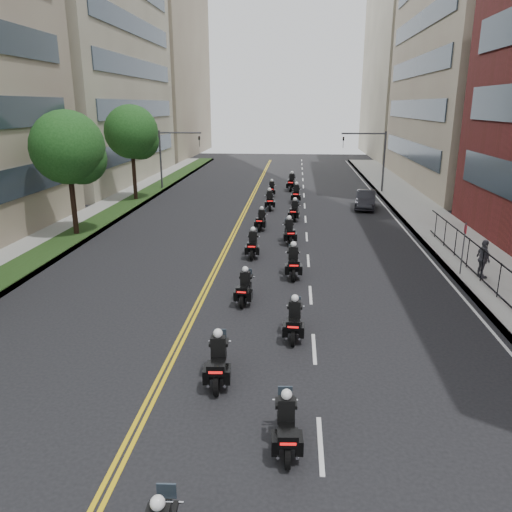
{
  "coord_description": "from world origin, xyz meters",
  "views": [
    {
      "loc": [
        2.46,
        -5.33,
        7.9
      ],
      "look_at": [
        0.86,
        14.6,
        1.83
      ],
      "focal_mm": 35.0,
      "sensor_mm": 36.0,
      "label": 1
    }
  ],
  "objects": [
    {
      "name": "motorcycle_4",
      "position": [
        0.45,
        13.95,
        0.61
      ],
      "size": [
        0.52,
        2.08,
        1.54
      ],
      "rotation": [
        0.0,
        0.0,
        -0.06
      ],
      "color": "black",
      "rests_on": "ground"
    },
    {
      "name": "motorcycle_7",
      "position": [
        2.12,
        23.4,
        0.66
      ],
      "size": [
        0.67,
        2.24,
        1.66
      ],
      "rotation": [
        0.0,
        0.0,
        0.13
      ],
      "color": "black",
      "rests_on": "ground"
    },
    {
      "name": "sidewalk_left",
      "position": [
        -12.0,
        25.0,
        0.07
      ],
      "size": [
        4.0,
        90.0,
        0.15
      ],
      "primitive_type": "cube",
      "color": "gray",
      "rests_on": "ground"
    },
    {
      "name": "motorcycle_13",
      "position": [
        2.03,
        42.54,
        0.73
      ],
      "size": [
        0.68,
        2.52,
        1.86
      ],
      "rotation": [
        0.0,
        0.0,
        -0.09
      ],
      "color": "black",
      "rests_on": "ground"
    },
    {
      "name": "building_right_tan",
      "position": [
        21.48,
        48.0,
        15.0
      ],
      "size": [
        15.11,
        28.0,
        30.0
      ],
      "color": "gray",
      "rests_on": "ground"
    },
    {
      "name": "building_right_far",
      "position": [
        21.5,
        78.0,
        13.0
      ],
      "size": [
        15.0,
        28.0,
        26.0
      ],
      "primitive_type": "cube",
      "color": "gray",
      "rests_on": "ground"
    },
    {
      "name": "motorcycle_1",
      "position": [
        2.37,
        4.81,
        0.6
      ],
      "size": [
        0.53,
        2.06,
        1.52
      ],
      "rotation": [
        0.0,
        0.0,
        0.07
      ],
      "color": "black",
      "rests_on": "ground"
    },
    {
      "name": "motorcycle_5",
      "position": [
        2.41,
        17.38,
        0.68
      ],
      "size": [
        0.55,
        2.32,
        1.71
      ],
      "rotation": [
        0.0,
        0.0,
        0.04
      ],
      "color": "black",
      "rests_on": "ground"
    },
    {
      "name": "grass_strip",
      "position": [
        -11.2,
        25.0,
        0.17
      ],
      "size": [
        2.0,
        90.0,
        0.04
      ],
      "primitive_type": "cube",
      "color": "#1F3714",
      "rests_on": "sidewalk_left"
    },
    {
      "name": "motorcycle_12",
      "position": [
        0.28,
        39.27,
        0.61
      ],
      "size": [
        0.48,
        2.09,
        1.55
      ],
      "rotation": [
        0.0,
        0.0,
        -0.01
      ],
      "color": "black",
      "rests_on": "ground"
    },
    {
      "name": "motorcycle_3",
      "position": [
        2.51,
        10.84,
        0.62
      ],
      "size": [
        0.51,
        2.12,
        1.56
      ],
      "rotation": [
        0.0,
        0.0,
        -0.05
      ],
      "color": "black",
      "rests_on": "ground"
    },
    {
      "name": "motorcycle_2",
      "position": [
        0.3,
        7.67,
        0.65
      ],
      "size": [
        0.58,
        2.24,
        1.65
      ],
      "rotation": [
        0.0,
        0.0,
        0.07
      ],
      "color": "black",
      "rests_on": "ground"
    },
    {
      "name": "street_trees",
      "position": [
        -11.05,
        18.61,
        5.13
      ],
      "size": [
        4.4,
        38.4,
        7.98
      ],
      "color": "black",
      "rests_on": "ground"
    },
    {
      "name": "motorcycle_10",
      "position": [
        0.42,
        33.25,
        0.68
      ],
      "size": [
        0.63,
        2.32,
        1.71
      ],
      "rotation": [
        0.0,
        0.0,
        0.09
      ],
      "color": "black",
      "rests_on": "ground"
    },
    {
      "name": "motorcycle_6",
      "position": [
        0.21,
        20.49,
        0.65
      ],
      "size": [
        0.51,
        2.22,
        1.64
      ],
      "rotation": [
        0.0,
        0.0,
        0.01
      ],
      "color": "black",
      "rests_on": "ground"
    },
    {
      "name": "motorcycle_11",
      "position": [
        2.49,
        36.41,
        0.69
      ],
      "size": [
        0.56,
        2.36,
        1.74
      ],
      "rotation": [
        0.0,
        0.0,
        -0.04
      ],
      "color": "black",
      "rests_on": "ground"
    },
    {
      "name": "building_left_far",
      "position": [
        -22.0,
        78.0,
        13.0
      ],
      "size": [
        16.0,
        28.0,
        26.0
      ],
      "primitive_type": "cube",
      "color": "gray",
      "rests_on": "ground"
    },
    {
      "name": "pedestrian_c",
      "position": [
        11.2,
        17.5,
        1.06
      ],
      "size": [
        0.6,
        1.13,
        1.83
      ],
      "primitive_type": "imported",
      "rotation": [
        0.0,
        0.0,
        1.72
      ],
      "color": "#47474F",
      "rests_on": "sidewalk_right"
    },
    {
      "name": "traffic_signal_left",
      "position": [
        -9.54,
        42.0,
        3.7
      ],
      "size": [
        4.09,
        0.2,
        5.6
      ],
      "color": "#3F3F44",
      "rests_on": "ground"
    },
    {
      "name": "traffic_signal_right",
      "position": [
        9.54,
        42.0,
        3.7
      ],
      "size": [
        4.09,
        0.2,
        5.6
      ],
      "color": "#3F3F44",
      "rests_on": "ground"
    },
    {
      "name": "sidewalk_right",
      "position": [
        12.0,
        25.0,
        0.07
      ],
      "size": [
        4.0,
        90.0,
        0.15
      ],
      "primitive_type": "cube",
      "color": "gray",
      "rests_on": "ground"
    },
    {
      "name": "parked_sedan",
      "position": [
        8.0,
        34.37,
        0.71
      ],
      "size": [
        2.16,
        4.46,
        1.41
      ],
      "primitive_type": "imported",
      "rotation": [
        0.0,
        0.0,
        -0.16
      ],
      "color": "black",
      "rests_on": "ground"
    },
    {
      "name": "building_left_mid",
      "position": [
        -21.98,
        48.0,
        17.0
      ],
      "size": [
        16.11,
        28.0,
        34.0
      ],
      "color": "gray",
      "rests_on": "ground"
    },
    {
      "name": "motorcycle_9",
      "position": [
        2.4,
        29.54,
        0.65
      ],
      "size": [
        0.65,
        2.22,
        1.64
      ],
      "rotation": [
        0.0,
        0.0,
        -0.12
      ],
      "color": "black",
      "rests_on": "ground"
    },
    {
      "name": "motorcycle_8",
      "position": [
        0.24,
        26.64,
        0.61
      ],
      "size": [
        0.58,
        2.09,
        1.55
      ],
      "rotation": [
        0.0,
        0.0,
        -0.1
      ],
      "color": "black",
      "rests_on": "ground"
    }
  ]
}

